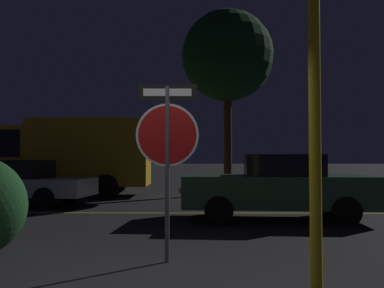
{
  "coord_description": "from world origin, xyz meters",
  "views": [
    {
      "loc": [
        0.63,
        -4.35,
        1.36
      ],
      "look_at": [
        0.54,
        2.99,
        1.62
      ],
      "focal_mm": 40.0,
      "sensor_mm": 36.0,
      "label": 1
    }
  ],
  "objects_px": {
    "delivery_truck": "(52,153)",
    "tree_0": "(228,56)",
    "yellow_pole_right": "(315,128)",
    "passing_car_2": "(278,187)",
    "passing_car_1": "(10,183)",
    "stop_sign": "(167,137)"
  },
  "relations": [
    {
      "from": "yellow_pole_right",
      "to": "tree_0",
      "type": "relative_size",
      "value": 0.46
    },
    {
      "from": "stop_sign",
      "to": "passing_car_2",
      "type": "relative_size",
      "value": 0.55
    },
    {
      "from": "yellow_pole_right",
      "to": "passing_car_2",
      "type": "bearing_deg",
      "value": 83.35
    },
    {
      "from": "passing_car_2",
      "to": "yellow_pole_right",
      "type": "bearing_deg",
      "value": 177.33
    },
    {
      "from": "stop_sign",
      "to": "passing_car_2",
      "type": "height_order",
      "value": "stop_sign"
    },
    {
      "from": "tree_0",
      "to": "passing_car_1",
      "type": "bearing_deg",
      "value": -147.45
    },
    {
      "from": "passing_car_1",
      "to": "passing_car_2",
      "type": "distance_m",
      "value": 7.88
    },
    {
      "from": "yellow_pole_right",
      "to": "passing_car_2",
      "type": "xyz_separation_m",
      "value": [
        0.62,
        5.36,
        -0.94
      ]
    },
    {
      "from": "stop_sign",
      "to": "passing_car_1",
      "type": "relative_size",
      "value": 0.46
    },
    {
      "from": "yellow_pole_right",
      "to": "passing_car_1",
      "type": "xyz_separation_m",
      "value": [
        -6.71,
        8.21,
        -1.0
      ]
    },
    {
      "from": "yellow_pole_right",
      "to": "passing_car_1",
      "type": "height_order",
      "value": "yellow_pole_right"
    },
    {
      "from": "passing_car_1",
      "to": "passing_car_2",
      "type": "relative_size",
      "value": 1.18
    },
    {
      "from": "passing_car_2",
      "to": "delivery_truck",
      "type": "height_order",
      "value": "delivery_truck"
    },
    {
      "from": "delivery_truck",
      "to": "tree_0",
      "type": "xyz_separation_m",
      "value": [
        6.6,
        0.99,
        3.86
      ]
    },
    {
      "from": "yellow_pole_right",
      "to": "passing_car_1",
      "type": "relative_size",
      "value": 0.66
    },
    {
      "from": "passing_car_1",
      "to": "yellow_pole_right",
      "type": "bearing_deg",
      "value": -135.19
    },
    {
      "from": "passing_car_1",
      "to": "tree_0",
      "type": "xyz_separation_m",
      "value": [
        6.73,
        4.29,
        4.77
      ]
    },
    {
      "from": "passing_car_1",
      "to": "passing_car_2",
      "type": "xyz_separation_m",
      "value": [
        7.34,
        -2.86,
        0.07
      ]
    },
    {
      "from": "stop_sign",
      "to": "yellow_pole_right",
      "type": "distance_m",
      "value": 2.1
    },
    {
      "from": "stop_sign",
      "to": "passing_car_2",
      "type": "xyz_separation_m",
      "value": [
        2.21,
        3.98,
        -0.92
      ]
    },
    {
      "from": "stop_sign",
      "to": "yellow_pole_right",
      "type": "relative_size",
      "value": 0.71
    },
    {
      "from": "passing_car_1",
      "to": "passing_car_2",
      "type": "bearing_deg",
      "value": -105.71
    }
  ]
}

